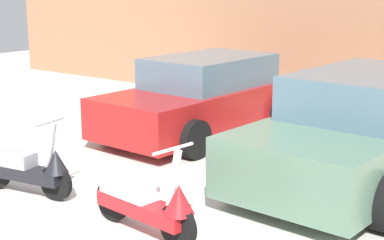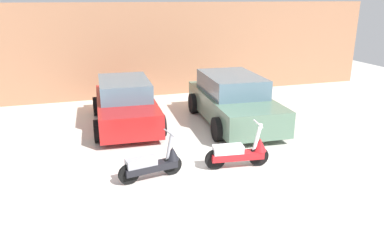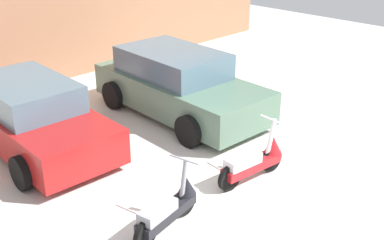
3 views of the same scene
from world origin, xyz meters
TOP-DOWN VIEW (x-y plane):
  - ground_plane at (0.00, 0.00)m, footprint 28.00×28.00m
  - wall_back at (0.00, 7.58)m, footprint 19.60×0.12m
  - scooter_front_left at (-0.85, 0.55)m, footprint 1.41×0.56m
  - scooter_front_right at (1.13, 0.52)m, footprint 1.49×0.53m
  - car_rear_left at (-0.93, 4.35)m, footprint 2.06×4.04m
  - car_rear_center at (2.24, 3.57)m, footprint 2.25×4.37m

SIDE VIEW (x-z plane):
  - ground_plane at x=0.00m, z-range 0.00..0.00m
  - scooter_front_left at x=-0.85m, z-range -0.14..0.85m
  - scooter_front_right at x=1.13m, z-range -0.15..0.89m
  - car_rear_left at x=-0.93m, z-range -0.03..1.32m
  - car_rear_center at x=2.24m, z-range -0.03..1.42m
  - wall_back at x=0.00m, z-range 0.00..3.52m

